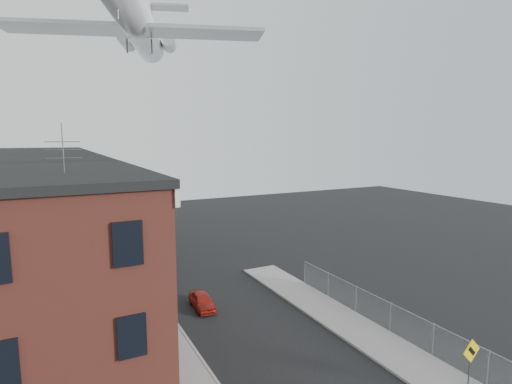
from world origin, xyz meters
TOP-DOWN VIEW (x-y plane):
  - sidewalk_left at (-5.50, 24.00)m, footprint 3.00×62.00m
  - sidewalk_right at (5.50, 6.00)m, footprint 3.00×26.00m
  - curb_left at (-4.05, 24.00)m, footprint 0.15×62.00m
  - curb_right at (4.05, 6.00)m, footprint 0.15×26.00m
  - corner_building at (-12.00, 7.00)m, footprint 10.31×12.30m
  - row_house_a at (-11.96, 16.50)m, footprint 11.98×7.00m
  - row_house_b at (-11.96, 23.50)m, footprint 11.98×7.00m
  - row_house_c at (-11.96, 30.50)m, footprint 11.98×7.00m
  - row_house_d at (-11.96, 37.50)m, footprint 11.98×7.00m
  - row_house_e at (-11.96, 44.50)m, footprint 11.98×7.00m
  - chainlink_fence at (7.00, 5.00)m, footprint 0.06×18.06m
  - warning_sign at (5.60, -1.03)m, footprint 1.10×0.11m
  - utility_pole at (-5.60, 18.00)m, footprint 1.80×0.26m
  - street_tree at (-5.27, 27.92)m, footprint 3.22×3.20m
  - car_near at (-1.80, 13.47)m, footprint 1.42×3.22m
  - car_mid at (-3.60, 20.28)m, footprint 1.82×3.96m
  - car_far at (-2.86, 34.18)m, footprint 1.95×3.93m
  - airplane at (-2.54, 27.46)m, footprint 22.25×25.47m

SIDE VIEW (x-z plane):
  - sidewalk_left at x=-5.50m, z-range 0.00..0.12m
  - sidewalk_right at x=5.50m, z-range 0.00..0.12m
  - curb_left at x=-4.05m, z-range 0.00..0.14m
  - curb_right at x=4.05m, z-range 0.00..0.14m
  - car_near at x=-1.80m, z-range 0.00..1.08m
  - car_far at x=-2.86m, z-range 0.00..1.10m
  - car_mid at x=-3.60m, z-range 0.00..1.26m
  - chainlink_fence at x=7.00m, z-range 0.05..1.95m
  - warning_sign at x=5.60m, z-range 0.48..3.28m
  - street_tree at x=-5.27m, z-range 0.85..6.05m
  - utility_pole at x=-5.60m, z-range 0.17..9.17m
  - row_house_a at x=-11.96m, z-range -0.02..10.28m
  - row_house_b at x=-11.96m, z-range -0.02..10.28m
  - row_house_c at x=-11.96m, z-range -0.02..10.28m
  - row_house_d at x=-11.96m, z-range -0.02..10.28m
  - row_house_e at x=-11.96m, z-range -0.02..10.28m
  - corner_building at x=-12.00m, z-range -0.91..11.24m
  - airplane at x=-2.54m, z-range 18.10..25.50m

